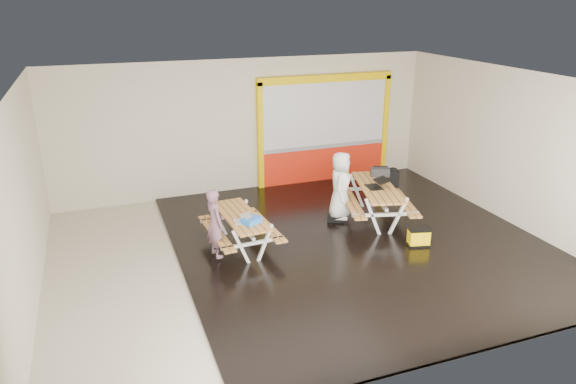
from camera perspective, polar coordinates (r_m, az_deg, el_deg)
name	(u,v)px	position (r m, az deg, el deg)	size (l,w,h in m)	color
room	(304,171)	(10.37, 1.72, 2.25)	(10.02, 8.02, 3.52)	beige
deck	(357,241)	(11.51, 7.44, -5.27)	(7.50, 7.98, 0.05)	black
kiosk	(325,132)	(14.77, 3.96, 6.51)	(3.88, 0.16, 3.00)	red
picnic_table_left	(241,223)	(10.95, -5.12, -3.34)	(1.41, 1.98, 0.76)	#C28742
picnic_table_right	(377,194)	(12.40, 9.51, -0.26)	(1.99, 2.49, 0.87)	#C28742
person_left	(215,223)	(10.48, -7.86, -3.33)	(0.51, 0.33, 1.40)	#795466
person_right	(340,185)	(12.16, 5.66, 0.72)	(0.76, 0.50, 1.56)	white
laptop_left	(242,219)	(10.55, -4.99, -2.96)	(0.36, 0.33, 0.14)	silver
laptop_right	(377,185)	(12.24, 9.52, 0.80)	(0.50, 0.45, 0.20)	black
blue_pouch	(251,220)	(10.48, -3.95, -3.06)	(0.36, 0.26, 0.11)	blue
toolbox	(380,172)	(13.01, 9.86, 2.14)	(0.50, 0.36, 0.26)	black
backpack	(393,178)	(13.17, 11.18, 1.49)	(0.31, 0.23, 0.48)	black
dark_case	(336,217)	(12.40, 5.18, -2.74)	(0.39, 0.29, 0.15)	black
fluke_bag	(419,237)	(11.44, 13.87, -4.73)	(0.50, 0.39, 0.38)	black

